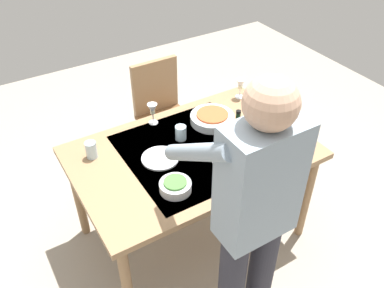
{
  "coord_description": "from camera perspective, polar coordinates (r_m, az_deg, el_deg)",
  "views": [
    {
      "loc": [
        1.04,
        1.71,
        2.39
      ],
      "look_at": [
        0.0,
        0.0,
        0.83
      ],
      "focal_mm": 38.3,
      "sensor_mm": 36.0,
      "label": 1
    }
  ],
  "objects": [
    {
      "name": "water_cup_near_left",
      "position": [
        2.63,
        -1.64,
        1.55
      ],
      "size": [
        0.07,
        0.07,
        0.1
      ],
      "primitive_type": "cylinder",
      "color": "silver",
      "rests_on": "dining_table"
    },
    {
      "name": "wine_glass_left",
      "position": [
        3.05,
        6.75,
        8.17
      ],
      "size": [
        0.07,
        0.07,
        0.15
      ],
      "color": "white",
      "rests_on": "dining_table"
    },
    {
      "name": "table_fork",
      "position": [
        2.52,
        2.75,
        -1.76
      ],
      "size": [
        0.08,
        0.17,
        0.0
      ],
      "primitive_type": "cube",
      "rotation": [
        0.0,
        0.0,
        -0.38
      ],
      "color": "silver",
      "rests_on": "dining_table"
    },
    {
      "name": "ground_plane",
      "position": [
        3.11,
        0.0,
        -12.09
      ],
      "size": [
        6.0,
        6.0,
        0.0
      ],
      "primitive_type": "plane",
      "color": "#9E9384"
    },
    {
      "name": "dining_table",
      "position": [
        2.61,
        0.0,
        -2.21
      ],
      "size": [
        1.48,
        0.97,
        0.78
      ],
      "color": "#93704C",
      "rests_on": "ground_plane"
    },
    {
      "name": "water_cup_far_left",
      "position": [
        2.45,
        7.47,
        -2.0
      ],
      "size": [
        0.08,
        0.08,
        0.09
      ],
      "primitive_type": "cylinder",
      "color": "silver",
      "rests_on": "dining_table"
    },
    {
      "name": "dinner_plate_near",
      "position": [
        2.5,
        -4.45,
        -1.98
      ],
      "size": [
        0.23,
        0.23,
        0.01
      ],
      "primitive_type": "cylinder",
      "color": "silver",
      "rests_on": "dining_table"
    },
    {
      "name": "table_knife",
      "position": [
        2.73,
        9.62,
        1.28
      ],
      "size": [
        0.06,
        0.2,
        0.0
      ],
      "primitive_type": "cube",
      "rotation": [
        0.0,
        0.0,
        -0.26
      ],
      "color": "silver",
      "rests_on": "dining_table"
    },
    {
      "name": "water_cup_near_right",
      "position": [
        2.56,
        -13.86,
        -0.79
      ],
      "size": [
        0.07,
        0.07,
        0.11
      ],
      "primitive_type": "cylinder",
      "color": "silver",
      "rests_on": "dining_table"
    },
    {
      "name": "side_bowl_salad",
      "position": [
        2.28,
        -2.33,
        -5.84
      ],
      "size": [
        0.18,
        0.18,
        0.07
      ],
      "color": "silver",
      "rests_on": "dining_table"
    },
    {
      "name": "wine_bottle",
      "position": [
        2.51,
        6.22,
        1.1
      ],
      "size": [
        0.07,
        0.07,
        0.3
      ],
      "color": "black",
      "rests_on": "dining_table"
    },
    {
      "name": "serving_bowl_pasta",
      "position": [
        2.8,
        2.83,
        3.65
      ],
      "size": [
        0.3,
        0.3,
        0.07
      ],
      "color": "silver",
      "rests_on": "dining_table"
    },
    {
      "name": "person_server",
      "position": [
        1.95,
        8.44,
        -9.63
      ],
      "size": [
        0.42,
        0.61,
        1.69
      ],
      "color": "#2D2D38",
      "rests_on": "ground_plane"
    },
    {
      "name": "chair_near",
      "position": [
        3.42,
        -4.26,
        4.95
      ],
      "size": [
        0.4,
        0.4,
        0.91
      ],
      "color": "brown",
      "rests_on": "ground_plane"
    },
    {
      "name": "wine_glass_right",
      "position": [
        2.76,
        -5.52,
        4.71
      ],
      "size": [
        0.07,
        0.07,
        0.15
      ],
      "color": "white",
      "rests_on": "dining_table"
    }
  ]
}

